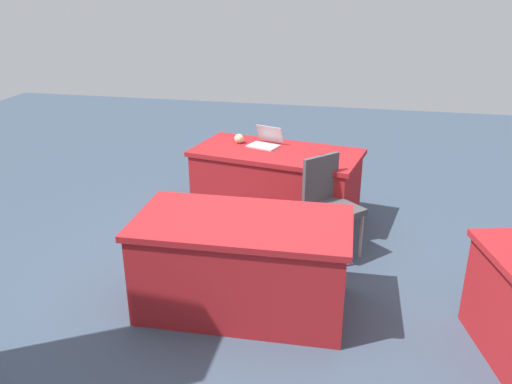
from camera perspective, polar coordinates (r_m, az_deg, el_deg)
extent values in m
plane|color=#3D4C60|center=(4.59, 0.78, -10.62)|extent=(14.40, 14.40, 0.00)
cube|color=#AD1E23|center=(5.67, 2.25, 4.27)|extent=(1.91, 1.18, 0.05)
cube|color=#AD1E23|center=(5.80, 2.19, 0.64)|extent=(1.83, 1.13, 0.72)
cube|color=#AD1E23|center=(4.03, -1.47, -3.35)|extent=(1.70, 0.94, 0.05)
cube|color=#AD1E23|center=(4.21, -1.42, -8.10)|extent=(1.63, 0.90, 0.72)
cylinder|color=#9E9993|center=(5.08, 11.32, -4.73)|extent=(0.03, 0.03, 0.45)
cylinder|color=#9E9993|center=(4.84, 8.20, -5.96)|extent=(0.03, 0.03, 0.45)
cylinder|color=#9E9993|center=(5.32, 8.36, -3.27)|extent=(0.03, 0.03, 0.45)
cylinder|color=#9E9993|center=(5.08, 5.25, -4.36)|extent=(0.03, 0.03, 0.45)
cube|color=#47474C|center=(4.97, 8.44, -1.94)|extent=(0.62, 0.62, 0.06)
cube|color=#47474C|center=(5.01, 7.02, 1.47)|extent=(0.31, 0.34, 0.45)
cube|color=silver|center=(5.79, 0.80, 5.00)|extent=(0.37, 0.31, 0.02)
cube|color=#B7B7BC|center=(5.88, 1.51, 6.30)|extent=(0.32, 0.17, 0.19)
sphere|color=beige|center=(5.92, -1.85, 5.81)|extent=(0.11, 0.11, 0.11)
cube|color=red|center=(5.61, 7.84, 4.19)|extent=(0.18, 0.11, 0.01)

